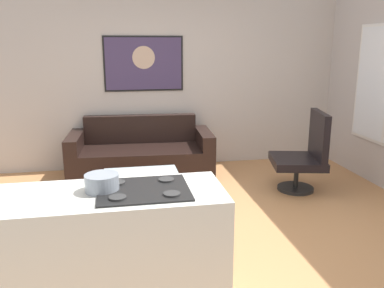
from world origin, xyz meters
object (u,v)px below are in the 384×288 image
couch (141,156)px  wall_painting (144,64)px  mixing_bowl (102,183)px  coffee_table (142,178)px  armchair (305,155)px

couch → wall_painting: size_ratio=1.76×
mixing_bowl → wall_painting: wall_painting is taller
couch → mixing_bowl: 3.13m
mixing_bowl → wall_painting: (0.53, 3.46, 0.60)m
coffee_table → wall_painting: wall_painting is taller
wall_painting → mixing_bowl: bearing=-98.7°
armchair → mixing_bowl: size_ratio=4.60×
coffee_table → armchair: bearing=5.8°
mixing_bowl → wall_painting: 3.55m
couch → armchair: size_ratio=1.98×
wall_painting → couch: bearing=-102.9°
couch → mixing_bowl: size_ratio=9.10×
armchair → wall_painting: size_ratio=0.89×
couch → coffee_table: (-0.07, -1.20, 0.09)m
mixing_bowl → couch: bearing=81.9°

